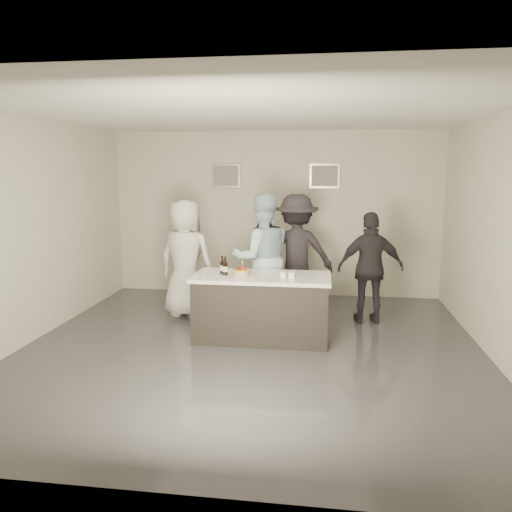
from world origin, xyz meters
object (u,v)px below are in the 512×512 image
person_guest_left (186,259)px  person_guest_right (371,268)px  beer_bottle_a (222,265)px  person_guest_back (296,253)px  cake (241,274)px  person_main_blue (262,258)px  bar_counter (262,307)px  beer_bottle_b (225,266)px  person_main_black (264,270)px

person_guest_left → person_guest_right: size_ratio=1.10×
beer_bottle_a → person_guest_back: (0.92, 1.53, -0.07)m
cake → person_guest_back: (0.65, 1.64, 0.02)m
beer_bottle_a → person_guest_right: size_ratio=0.15×
person_main_blue → person_guest_back: bearing=-144.4°
bar_counter → beer_bottle_a: (-0.55, 0.01, 0.58)m
beer_bottle_b → person_guest_back: (0.87, 1.60, -0.07)m
person_main_blue → person_guest_right: bearing=165.4°
beer_bottle_a → person_guest_left: bearing=129.9°
bar_counter → person_guest_back: bearing=76.2°
beer_bottle_a → beer_bottle_b: (0.05, -0.07, 0.00)m
beer_bottle_b → person_guest_left: 1.31m
person_guest_left → person_guest_right: (2.86, 0.04, -0.08)m
bar_counter → person_guest_back: 1.66m
person_guest_back → beer_bottle_a: bearing=47.6°
bar_counter → person_guest_left: person_guest_left is taller
cake → person_guest_right: person_guest_right is taller
cake → beer_bottle_b: (-0.22, 0.04, 0.09)m
beer_bottle_a → beer_bottle_b: size_ratio=1.00×
beer_bottle_a → person_guest_right: (2.08, 0.97, -0.18)m
cake → bar_counter: bearing=20.9°
beer_bottle_a → beer_bottle_b: 0.09m
beer_bottle_b → person_main_blue: size_ratio=0.13×
person_guest_right → person_guest_back: (-1.16, 0.56, 0.11)m
cake → person_guest_back: person_guest_back is taller
bar_counter → person_guest_back: (0.38, 1.54, 0.51)m
bar_counter → person_guest_right: (1.53, 0.98, 0.40)m
bar_counter → person_main_blue: size_ratio=0.95×
person_main_black → person_guest_left: 1.26m
person_main_blue → person_guest_left: 1.22m
cake → person_main_black: 1.03m
cake → beer_bottle_a: 0.31m
beer_bottle_b → person_guest_left: bearing=129.8°
person_main_black → person_guest_right: bearing=-166.5°
person_main_blue → person_guest_right: 1.65m
beer_bottle_a → person_main_blue: (0.44, 0.85, -0.05)m
person_main_black → person_guest_back: person_guest_back is taller
cake → person_guest_back: bearing=68.5°
beer_bottle_a → cake: bearing=-21.4°
bar_counter → cake: 0.57m
cake → person_main_blue: person_main_blue is taller
beer_bottle_b → person_main_blue: bearing=67.3°
beer_bottle_b → person_guest_right: 2.28m
beer_bottle_b → person_main_black: size_ratio=0.17×
person_guest_right → person_guest_back: size_ratio=0.88×
person_main_black → person_guest_back: 0.80m
cake → beer_bottle_b: 0.24m
person_guest_left → beer_bottle_a: bearing=142.8°
beer_bottle_b → person_guest_right: bearing=27.3°
cake → person_main_blue: 0.97m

